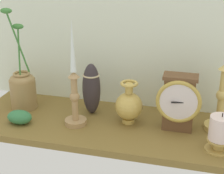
% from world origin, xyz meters
% --- Properties ---
extents(ground_plane, '(1.00, 0.36, 0.02)m').
position_xyz_m(ground_plane, '(0.00, 0.00, -0.01)').
color(ground_plane, brown).
extents(back_wall, '(1.20, 0.02, 0.65)m').
position_xyz_m(back_wall, '(0.00, 0.18, 0.33)').
color(back_wall, white).
rests_on(back_wall, ground_plane).
extents(mantel_clock, '(0.15, 0.08, 0.20)m').
position_xyz_m(mantel_clock, '(0.24, 0.01, 0.10)').
color(mantel_clock, brown).
rests_on(mantel_clock, ground_plane).
extents(candlestick_tall_left, '(0.10, 0.10, 0.40)m').
position_xyz_m(candlestick_tall_left, '(0.37, 0.05, 0.11)').
color(candlestick_tall_left, tan).
rests_on(candlestick_tall_left, ground_plane).
extents(candlestick_tall_center, '(0.08, 0.08, 0.38)m').
position_xyz_m(candlestick_tall_center, '(-0.11, -0.04, 0.12)').
color(candlestick_tall_center, tan).
rests_on(candlestick_tall_center, ground_plane).
extents(brass_vase_bulbous, '(0.10, 0.10, 0.16)m').
position_xyz_m(brass_vase_bulbous, '(0.06, 0.02, 0.07)').
color(brass_vase_bulbous, gold).
rests_on(brass_vase_bulbous, ground_plane).
extents(brass_vase_jar, '(0.10, 0.10, 0.39)m').
position_xyz_m(brass_vase_jar, '(-0.36, 0.04, 0.08)').
color(brass_vase_jar, '#9E7E4B').
rests_on(brass_vase_jar, ground_plane).
extents(pillar_candle_front, '(0.08, 0.08, 0.13)m').
position_xyz_m(pillar_candle_front, '(0.37, -0.09, 0.06)').
color(pillar_candle_front, tan).
rests_on(pillar_candle_front, ground_plane).
extents(tall_ceramic_vase, '(0.07, 0.07, 0.20)m').
position_xyz_m(tall_ceramic_vase, '(-0.09, 0.06, 0.10)').
color(tall_ceramic_vase, '#322B2D').
rests_on(tall_ceramic_vase, ground_plane).
extents(ivy_sprig, '(0.09, 0.06, 0.05)m').
position_xyz_m(ivy_sprig, '(-0.31, -0.08, 0.02)').
color(ivy_sprig, '#367845').
rests_on(ivy_sprig, ground_plane).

